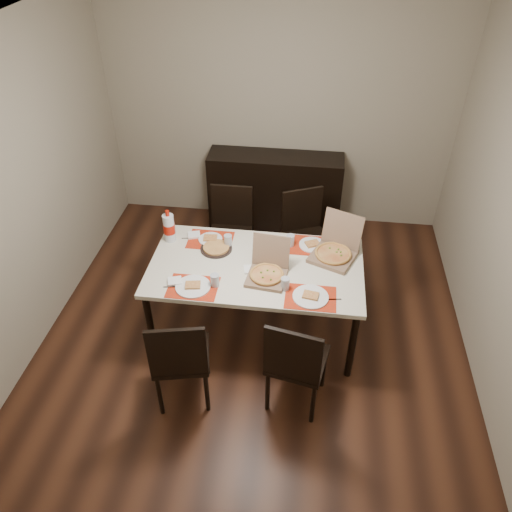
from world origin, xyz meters
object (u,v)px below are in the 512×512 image
(soda_bottle, at_px, (169,228))
(chair_far_left, at_px, (230,227))
(chair_near_left, at_px, (180,357))
(chair_near_right, at_px, (296,361))
(pizza_box_center, at_px, (267,271))
(chair_far_right, at_px, (305,231))
(dip_bowl, at_px, (270,253))
(sideboard, at_px, (275,192))
(dining_table, at_px, (256,271))

(soda_bottle, bearing_deg, chair_far_left, 54.11)
(chair_near_left, height_order, chair_near_right, same)
(chair_near_right, distance_m, pizza_box_center, 0.78)
(chair_far_right, height_order, dip_bowl, chair_far_right)
(dip_bowl, bearing_deg, soda_bottle, 173.49)
(sideboard, distance_m, soda_bottle, 1.73)
(dining_table, distance_m, chair_far_right, 0.99)
(dining_table, distance_m, soda_bottle, 0.88)
(sideboard, distance_m, chair_far_left, 0.94)
(sideboard, relative_size, chair_far_left, 1.61)
(chair_near_left, xyz_separation_m, pizza_box_center, (0.57, 0.74, 0.29))
(chair_far_right, bearing_deg, chair_far_left, -177.79)
(dip_bowl, bearing_deg, sideboard, 93.74)
(soda_bottle, bearing_deg, dining_table, -18.06)
(chair_near_right, distance_m, soda_bottle, 1.65)
(dining_table, height_order, chair_far_right, chair_far_right)
(sideboard, height_order, soda_bottle, soda_bottle)
(chair_far_right, distance_m, dip_bowl, 0.83)
(chair_far_left, height_order, chair_far_right, same)
(dining_table, height_order, dip_bowl, dip_bowl)
(chair_near_left, relative_size, chair_near_right, 1.00)
(chair_far_left, relative_size, pizza_box_center, 2.47)
(chair_near_left, height_order, pizza_box_center, pizza_box_center)
(chair_far_right, height_order, pizza_box_center, pizza_box_center)
(sideboard, relative_size, dining_table, 0.83)
(chair_far_right, bearing_deg, pizza_box_center, -104.75)
(dip_bowl, xyz_separation_m, soda_bottle, (-0.91, 0.10, 0.12))
(sideboard, xyz_separation_m, pizza_box_center, (0.12, -1.86, 0.35))
(chair_near_right, xyz_separation_m, chair_far_left, (-0.77, 1.66, 0.00))
(dining_table, height_order, pizza_box_center, pizza_box_center)
(chair_far_right, bearing_deg, sideboard, 114.71)
(chair_far_right, relative_size, pizza_box_center, 2.47)
(dining_table, bearing_deg, sideboard, 90.15)
(sideboard, xyz_separation_m, chair_near_right, (0.40, -2.53, 0.06))
(chair_near_left, bearing_deg, chair_near_right, 4.86)
(chair_near_right, distance_m, dip_bowl, 1.03)
(chair_near_left, distance_m, pizza_box_center, 0.98)
(dining_table, distance_m, chair_far_left, 0.96)
(sideboard, height_order, chair_far_left, chair_far_left)
(sideboard, xyz_separation_m, chair_far_right, (0.39, -0.84, 0.06))
(sideboard, bearing_deg, pizza_box_center, -86.44)
(sideboard, bearing_deg, dip_bowl, -86.26)
(chair_near_left, bearing_deg, pizza_box_center, 52.30)
(chair_near_left, height_order, chair_far_right, same)
(chair_far_right, height_order, soda_bottle, soda_bottle)
(chair_far_left, bearing_deg, sideboard, 66.89)
(chair_near_left, relative_size, chair_far_right, 1.00)
(chair_near_left, distance_m, chair_near_right, 0.86)
(chair_far_left, height_order, pizza_box_center, pizza_box_center)
(pizza_box_center, bearing_deg, sideboard, 93.56)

